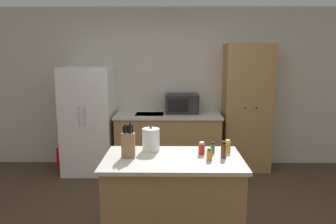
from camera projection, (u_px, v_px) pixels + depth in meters
name	position (u px, v px, depth m)	size (l,w,h in m)	color
wall_back	(179.00, 88.00, 5.46)	(7.20, 0.06, 2.60)	beige
refrigerator	(89.00, 120.00, 5.17)	(0.76, 0.76, 1.66)	white
back_counter	(168.00, 142.00, 5.26)	(1.66, 0.70, 0.92)	#9E7547
pantry_cabinet	(247.00, 108.00, 5.23)	(0.73, 0.53, 2.01)	#9E7547
kitchen_island	(173.00, 202.00, 3.16)	(1.31, 0.78, 0.89)	#9E7547
microwave	(182.00, 103.00, 5.26)	(0.53, 0.40, 0.30)	#232326
knife_block	(128.00, 145.00, 3.07)	(0.12, 0.08, 0.34)	#9E7547
spice_bottle_tall_dark	(213.00, 148.00, 3.22)	(0.04, 0.04, 0.11)	#337033
spice_bottle_short_red	(209.00, 155.00, 3.00)	(0.05, 0.05, 0.11)	orange
spice_bottle_amber_oil	(225.00, 150.00, 3.12)	(0.04, 0.04, 0.14)	orange
spice_bottle_green_herb	(223.00, 150.00, 3.06)	(0.05, 0.05, 0.16)	#563319
spice_bottle_pale_salt	(202.00, 148.00, 3.18)	(0.06, 0.06, 0.12)	#B2281E
spice_bottle_orange_cap	(228.00, 146.00, 3.25)	(0.06, 0.06, 0.13)	gold
kettle	(151.00, 140.00, 3.30)	(0.18, 0.18, 0.25)	white
fire_extinguisher	(61.00, 158.00, 5.38)	(0.13, 0.13, 0.40)	red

